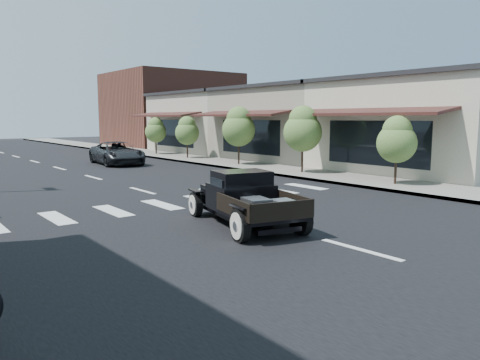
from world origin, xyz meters
TOP-DOWN VIEW (x-y plane):
  - ground at (0.00, 0.00)m, footprint 120.00×120.00m
  - road at (0.00, 15.00)m, footprint 14.00×80.00m
  - road_markings at (0.00, 10.00)m, footprint 12.00×60.00m
  - sidewalk_right at (8.50, 15.00)m, footprint 3.00×80.00m
  - storefront_near at (15.00, 4.00)m, footprint 10.00×9.00m
  - storefront_mid at (15.00, 13.00)m, footprint 10.00×9.00m
  - storefront_far at (15.00, 22.00)m, footprint 10.00×9.00m
  - far_building_right at (15.50, 32.00)m, footprint 11.00×10.00m
  - small_tree_a at (8.30, 1.79)m, footprint 1.54×1.54m
  - small_tree_b at (8.30, 6.90)m, footprint 1.83×1.83m
  - small_tree_c at (8.30, 11.87)m, footprint 1.86×1.86m
  - small_tree_d at (8.30, 17.36)m, footprint 1.56×1.56m
  - small_tree_e at (8.30, 21.70)m, footprint 1.52×1.52m
  - hotrod_pickup at (-0.50, 0.21)m, footprint 2.77×4.41m
  - second_car at (3.39, 17.21)m, footprint 2.64×4.96m

SIDE VIEW (x-z plane):
  - ground at x=0.00m, z-range 0.00..0.00m
  - road_markings at x=0.00m, z-range -0.03..0.03m
  - road at x=0.00m, z-range 0.00..0.02m
  - sidewalk_right at x=8.50m, z-range 0.00..0.15m
  - second_car at x=3.39m, z-range 0.00..1.33m
  - hotrod_pickup at x=-0.50m, z-range 0.00..1.42m
  - small_tree_e at x=8.30m, z-range 0.15..2.68m
  - small_tree_a at x=8.30m, z-range 0.15..2.72m
  - small_tree_d at x=8.30m, z-range 0.15..2.74m
  - small_tree_b at x=8.30m, z-range 0.15..3.19m
  - small_tree_c at x=8.30m, z-range 0.15..3.24m
  - storefront_near at x=15.00m, z-range 0.00..4.50m
  - storefront_mid at x=15.00m, z-range 0.00..4.50m
  - storefront_far at x=15.00m, z-range 0.00..4.50m
  - far_building_right at x=15.50m, z-range 0.00..7.00m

